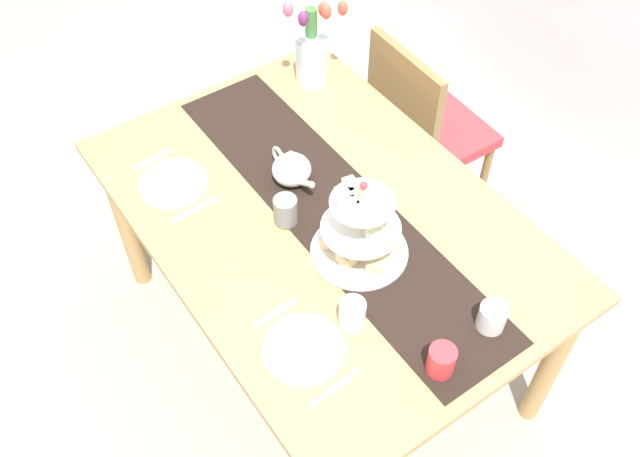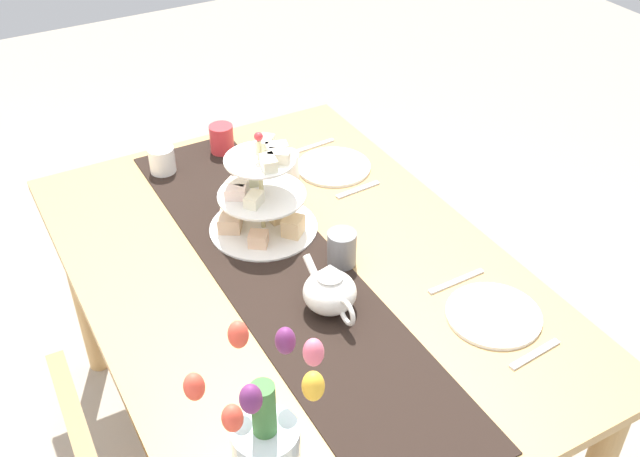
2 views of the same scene
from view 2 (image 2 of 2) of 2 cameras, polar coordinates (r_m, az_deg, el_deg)
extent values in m
plane|color=gray|center=(2.52, -1.49, -16.76)|extent=(8.00, 8.00, 0.00)
cube|color=tan|center=(1.96, -1.83, -3.39)|extent=(1.54, 1.05, 0.03)
cylinder|color=tan|center=(2.86, -0.08, 1.37)|extent=(0.07, 0.07, 0.74)
cylinder|color=tan|center=(2.63, -17.72, -4.25)|extent=(0.07, 0.07, 0.74)
cube|color=black|center=(1.94, -2.84, -3.36)|extent=(1.46, 0.33, 0.00)
cylinder|color=beige|center=(2.01, -4.49, 3.22)|extent=(0.01, 0.01, 0.28)
cylinder|color=white|center=(2.09, -4.31, 0.07)|extent=(0.30, 0.30, 0.01)
cylinder|color=white|center=(2.02, -4.45, 2.58)|extent=(0.24, 0.24, 0.01)
cylinder|color=white|center=(1.96, -4.60, 5.24)|extent=(0.19, 0.19, 0.01)
cube|color=#DDCF89|center=(2.13, -5.26, 1.74)|extent=(0.08, 0.08, 0.04)
cube|color=beige|center=(2.07, -6.84, 0.52)|extent=(0.09, 0.09, 0.04)
cube|color=beige|center=(2.01, -4.71, -0.81)|extent=(0.07, 0.07, 0.04)
cube|color=beige|center=(2.04, -2.06, 0.19)|extent=(0.07, 0.08, 0.05)
cube|color=#E6C58A|center=(2.10, -3.20, 1.31)|extent=(0.06, 0.06, 0.05)
cube|color=beige|center=(2.06, -5.18, 3.92)|extent=(0.06, 0.05, 0.03)
cube|color=beige|center=(2.03, -6.33, 3.23)|extent=(0.07, 0.06, 0.03)
cube|color=#F3D6C7|center=(2.00, -6.46, 2.71)|extent=(0.06, 0.07, 0.03)
cube|color=#EDE5C4|center=(1.97, -5.04, 2.20)|extent=(0.06, 0.07, 0.03)
cube|color=#E8E5C4|center=(1.91, -3.84, 5.02)|extent=(0.06, 0.05, 0.03)
cube|color=#EEE2C4|center=(1.94, -3.13, 5.50)|extent=(0.06, 0.07, 0.03)
cube|color=silver|center=(1.97, -3.30, 6.04)|extent=(0.05, 0.06, 0.03)
cube|color=beige|center=(2.00, -4.19, 6.49)|extent=(0.06, 0.07, 0.03)
sphere|color=red|center=(1.93, -4.70, 6.99)|extent=(0.02, 0.02, 0.02)
ellipsoid|color=white|center=(1.80, 0.74, -4.87)|extent=(0.13, 0.13, 0.10)
cone|color=white|center=(1.75, 0.76, -3.20)|extent=(0.06, 0.06, 0.04)
cylinder|color=white|center=(1.85, -0.63, -3.03)|extent=(0.07, 0.02, 0.06)
torus|color=white|center=(1.75, 2.05, -6.38)|extent=(0.07, 0.01, 0.07)
cylinder|color=#3D7538|center=(1.29, -4.29, -13.66)|extent=(0.04, 0.04, 0.12)
ellipsoid|color=#EF4C38|center=(1.28, -6.24, -8.02)|extent=(0.04, 0.04, 0.06)
ellipsoid|color=#EF4C38|center=(1.27, -9.54, -11.77)|extent=(0.04, 0.04, 0.06)
ellipsoid|color=#EF4C38|center=(1.25, -6.67, -14.12)|extent=(0.04, 0.04, 0.06)
ellipsoid|color=#6B2860|center=(1.17, -5.28, -12.78)|extent=(0.04, 0.04, 0.06)
ellipsoid|color=yellow|center=(1.17, -0.52, -11.89)|extent=(0.04, 0.04, 0.06)
ellipsoid|color=#E5607A|center=(1.25, -0.50, -9.39)|extent=(0.04, 0.04, 0.06)
ellipsoid|color=#6B2860|center=(1.29, -2.65, -8.52)|extent=(0.04, 0.04, 0.06)
cylinder|color=white|center=(2.36, -11.91, 5.09)|extent=(0.08, 0.08, 0.08)
cylinder|color=white|center=(1.86, 13.06, -6.42)|extent=(0.23, 0.23, 0.01)
cube|color=silver|center=(1.79, 16.02, -9.16)|extent=(0.03, 0.15, 0.01)
cube|color=silver|center=(1.94, 10.33, -3.97)|extent=(0.02, 0.17, 0.01)
cylinder|color=white|center=(2.35, 1.05, 4.72)|extent=(0.23, 0.23, 0.01)
cube|color=silver|center=(2.25, 2.90, 2.96)|extent=(0.03, 0.15, 0.01)
cube|color=silver|center=(2.46, -0.64, 6.24)|extent=(0.03, 0.17, 0.01)
cylinder|color=slate|center=(1.94, 1.66, -1.51)|extent=(0.08, 0.08, 0.09)
cylinder|color=white|center=(2.27, -2.54, 4.67)|extent=(0.08, 0.08, 0.09)
cylinder|color=red|center=(2.43, -7.48, 6.75)|extent=(0.08, 0.08, 0.09)
camera|label=1|loc=(3.03, 2.73, 45.14)|focal=39.61mm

